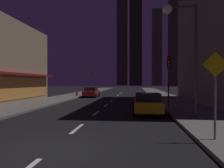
% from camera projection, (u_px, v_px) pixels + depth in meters
% --- Properties ---
extents(ground_plane, '(78.00, 136.00, 0.10)m').
position_uv_depth(ground_plane, '(119.00, 95.00, 39.05)').
color(ground_plane, black).
extents(sidewalk_right, '(4.00, 76.00, 0.15)m').
position_uv_depth(sidewalk_right, '(159.00, 94.00, 38.33)').
color(sidewalk_right, '#605E59').
rests_on(sidewalk_right, ground).
extents(sidewalk_left, '(4.00, 76.00, 0.15)m').
position_uv_depth(sidewalk_left, '(81.00, 94.00, 39.77)').
color(sidewalk_left, '#605E59').
rests_on(sidewalk_left, ground).
extents(lane_marking_center, '(0.16, 43.80, 0.01)m').
position_uv_depth(lane_marking_center, '(111.00, 101.00, 25.92)').
color(lane_marking_center, silver).
rests_on(lane_marking_center, ground).
extents(skyscraper_distant_tall, '(7.54, 7.89, 77.23)m').
position_uv_depth(skyscraper_distant_tall, '(123.00, 29.00, 151.88)').
color(skyscraper_distant_tall, '#504C3C').
rests_on(skyscraper_distant_tall, ground).
extents(skyscraper_distant_mid, '(7.75, 6.39, 78.84)m').
position_uv_depth(skyscraper_distant_mid, '(136.00, 22.00, 137.19)').
color(skyscraper_distant_mid, '#2E2B22').
rests_on(skyscraper_distant_mid, ground).
extents(skyscraper_distant_short, '(5.99, 5.61, 47.96)m').
position_uv_depth(skyscraper_distant_short, '(157.00, 48.00, 139.18)').
color(skyscraper_distant_short, brown).
rests_on(skyscraper_distant_short, ground).
extents(skyscraper_distant_slender, '(6.74, 8.14, 65.88)m').
position_uv_depth(skyscraper_distant_slender, '(176.00, 24.00, 116.10)').
color(skyscraper_distant_slender, '#3E3A2E').
rests_on(skyscraper_distant_slender, ground).
extents(car_parked_near, '(1.98, 4.24, 1.45)m').
position_uv_depth(car_parked_near, '(147.00, 103.00, 15.18)').
color(car_parked_near, gold).
rests_on(car_parked_near, ground).
extents(car_parked_far, '(1.98, 4.24, 1.45)m').
position_uv_depth(car_parked_far, '(91.00, 92.00, 32.09)').
color(car_parked_far, '#B21919').
rests_on(car_parked_far, ground).
extents(fire_hydrant_far_left, '(0.42, 0.30, 0.65)m').
position_uv_depth(fire_hydrant_far_left, '(77.00, 94.00, 32.91)').
color(fire_hydrant_far_left, red).
rests_on(fire_hydrant_far_left, sidewalk_left).
extents(traffic_light_near_right, '(0.32, 0.48, 4.20)m').
position_uv_depth(traffic_light_near_right, '(169.00, 70.00, 17.99)').
color(traffic_light_near_right, '#2D2D2D').
rests_on(traffic_light_near_right, sidewalk_right).
extents(traffic_light_far_left, '(0.32, 0.48, 4.20)m').
position_uv_depth(traffic_light_far_left, '(94.00, 77.00, 45.00)').
color(traffic_light_far_left, '#2D2D2D').
rests_on(traffic_light_far_left, sidewalk_left).
extents(street_lamp_right, '(1.96, 0.56, 6.58)m').
position_uv_depth(street_lamp_right, '(181.00, 33.00, 12.65)').
color(street_lamp_right, '#38383D').
rests_on(street_lamp_right, sidewalk_right).
extents(pedestrian_crossing_sign, '(0.91, 0.08, 3.15)m').
position_uv_depth(pedestrian_crossing_sign, '(215.00, 88.00, 7.87)').
color(pedestrian_crossing_sign, slate).
rests_on(pedestrian_crossing_sign, sidewalk_right).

